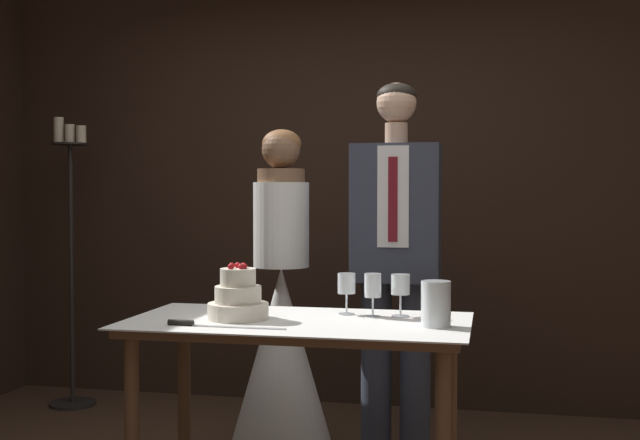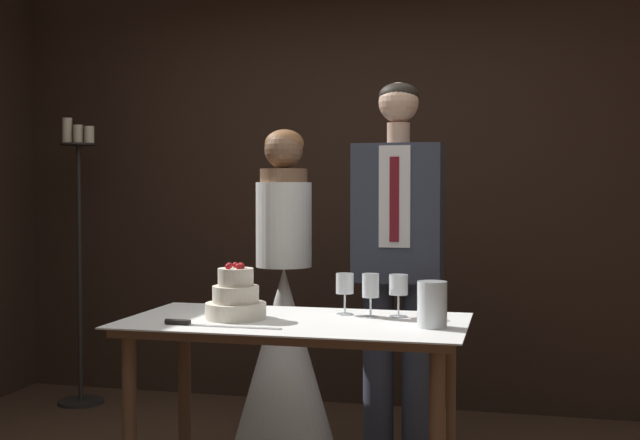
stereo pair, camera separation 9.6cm
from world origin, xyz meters
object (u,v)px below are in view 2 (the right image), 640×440
at_px(cake_table, 295,348).
at_px(wine_glass_far, 345,285).
at_px(hurricane_candle, 432,305).
at_px(bride, 284,336).
at_px(wine_glass_near, 399,287).
at_px(groom, 398,253).
at_px(cake_knife, 200,324).
at_px(candle_stand, 79,261).
at_px(wine_glass_middle, 371,287).
at_px(tiered_cake, 236,299).

height_order(cake_table, wine_glass_far, wine_glass_far).
distance_m(hurricane_candle, bride, 1.25).
bearing_deg(bride, hurricane_candle, -46.64).
distance_m(wine_glass_near, bride, 1.00).
relative_size(wine_glass_far, bride, 0.10).
xyz_separation_m(cake_table, groom, (0.29, 0.83, 0.32)).
distance_m(cake_knife, wine_glass_near, 0.80).
xyz_separation_m(wine_glass_far, bride, (-0.45, 0.65, -0.34)).
relative_size(bride, candle_stand, 0.92).
xyz_separation_m(wine_glass_middle, bride, (-0.57, 0.70, -0.35)).
xyz_separation_m(tiered_cake, bride, (-0.05, 0.86, -0.30)).
bearing_deg(candle_stand, groom, -16.45).
distance_m(wine_glass_middle, groom, 0.70).
height_order(wine_glass_near, hurricane_candle, same).
distance_m(wine_glass_near, candle_stand, 2.52).
distance_m(wine_glass_far, candle_stand, 2.33).
xyz_separation_m(cake_table, bride, (-0.29, 0.83, -0.11)).
bearing_deg(hurricane_candle, bride, 133.36).
relative_size(cake_table, candle_stand, 0.75).
xyz_separation_m(bride, candle_stand, (-1.50, 0.61, 0.30)).
height_order(cake_table, tiered_cake, tiered_cake).
height_order(tiered_cake, bride, bride).
bearing_deg(cake_knife, hurricane_candle, 12.42).
bearing_deg(candle_stand, tiered_cake, -43.42).
bearing_deg(wine_glass_near, tiered_cake, -162.40).
distance_m(tiered_cake, wine_glass_near, 0.65).
bearing_deg(bride, tiered_cake, -86.56).
distance_m(wine_glass_near, wine_glass_far, 0.22).
xyz_separation_m(groom, candle_stand, (-2.08, 0.61, -0.13)).
height_order(hurricane_candle, bride, bride).
distance_m(wine_glass_middle, hurricane_candle, 0.32).
bearing_deg(cake_knife, cake_table, 36.22).
relative_size(wine_glass_near, bride, 0.10).
relative_size(tiered_cake, cake_knife, 0.53).
distance_m(tiered_cake, bride, 0.91).
height_order(cake_knife, wine_glass_far, wine_glass_far).
relative_size(wine_glass_near, hurricane_candle, 1.00).
relative_size(cake_table, bride, 0.82).
relative_size(cake_knife, wine_glass_far, 2.70).
bearing_deg(tiered_cake, wine_glass_middle, 17.31).
height_order(cake_table, hurricane_candle, hurricane_candle).
height_order(cake_knife, wine_glass_near, wine_glass_near).
relative_size(wine_glass_far, groom, 0.09).
height_order(wine_glass_middle, bride, bride).
height_order(cake_knife, bride, bride).
bearing_deg(wine_glass_far, bride, 124.65).
bearing_deg(cake_table, groom, 70.89).
bearing_deg(candle_stand, wine_glass_far, -32.92).
bearing_deg(groom, cake_table, -109.11).
bearing_deg(cake_knife, bride, 89.73).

